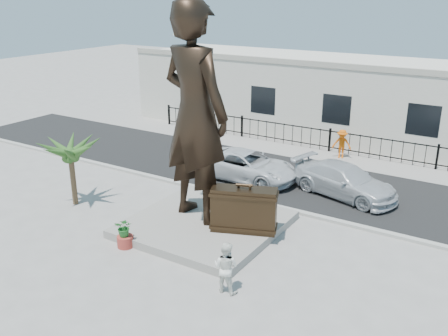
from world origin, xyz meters
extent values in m
plane|color=#9E9991|center=(0.00, 0.00, 0.00)|extent=(100.00, 100.00, 0.00)
cube|color=black|center=(0.00, 8.00, 0.01)|extent=(40.00, 7.00, 0.01)
cube|color=#A5A399|center=(0.00, 4.50, 0.06)|extent=(40.00, 0.25, 0.12)
cube|color=#9E9991|center=(0.00, 12.00, 0.01)|extent=(40.00, 2.50, 0.02)
cube|color=gray|center=(-0.50, 1.50, 0.15)|extent=(5.20, 5.20, 0.30)
cube|color=black|center=(0.00, 12.80, 0.60)|extent=(22.00, 0.10, 1.20)
cube|color=silver|center=(0.00, 17.00, 2.20)|extent=(28.00, 7.00, 4.40)
imported|color=black|center=(-1.02, 1.73, 4.22)|extent=(3.18, 2.41, 7.84)
cube|color=black|center=(1.09, 1.56, 1.09)|extent=(2.36, 1.49, 1.59)
imported|color=white|center=(2.30, -1.58, 0.78)|extent=(0.79, 0.63, 1.56)
imported|color=silver|center=(-1.71, 6.70, 0.68)|extent=(4.85, 2.26, 1.34)
imported|color=silver|center=(2.78, 7.19, 0.69)|extent=(5.01, 3.03, 1.36)
imported|color=#E5600C|center=(0.93, 12.06, 0.78)|extent=(1.08, 0.77, 1.51)
cylinder|color=#A5352B|center=(-2.02, -1.14, 0.20)|extent=(0.56, 0.56, 0.40)
imported|color=#216625|center=(-2.02, -1.14, 0.73)|extent=(0.75, 0.71, 0.66)
camera|label=1|loc=(8.92, -12.24, 8.28)|focal=40.00mm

